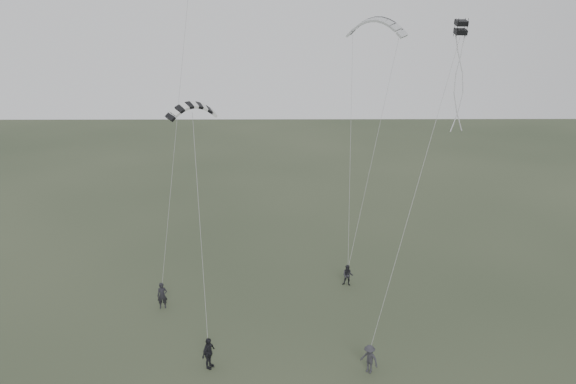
{
  "coord_description": "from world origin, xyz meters",
  "views": [
    {
      "loc": [
        1.19,
        -26.67,
        17.73
      ],
      "look_at": [
        1.43,
        5.4,
        7.44
      ],
      "focal_mm": 35.0,
      "sensor_mm": 36.0,
      "label": 1
    }
  ],
  "objects_px": {
    "flyer_left": "(162,296)",
    "flyer_center": "(209,353)",
    "kite_pale_large": "(376,19)",
    "flyer_right": "(348,275)",
    "flyer_far": "(369,359)",
    "kite_striped": "(192,105)",
    "kite_box": "(461,27)"
  },
  "relations": [
    {
      "from": "flyer_center",
      "to": "kite_box",
      "type": "distance_m",
      "value": 21.47
    },
    {
      "from": "flyer_left",
      "to": "flyer_right",
      "type": "height_order",
      "value": "flyer_left"
    },
    {
      "from": "flyer_right",
      "to": "kite_box",
      "type": "distance_m",
      "value": 17.46
    },
    {
      "from": "flyer_right",
      "to": "flyer_far",
      "type": "distance_m",
      "value": 9.7
    },
    {
      "from": "flyer_left",
      "to": "flyer_far",
      "type": "bearing_deg",
      "value": -39.96
    },
    {
      "from": "flyer_far",
      "to": "kite_box",
      "type": "relative_size",
      "value": 2.26
    },
    {
      "from": "flyer_left",
      "to": "flyer_center",
      "type": "relative_size",
      "value": 0.98
    },
    {
      "from": "flyer_right",
      "to": "flyer_far",
      "type": "height_order",
      "value": "flyer_far"
    },
    {
      "from": "flyer_right",
      "to": "flyer_far",
      "type": "relative_size",
      "value": 0.94
    },
    {
      "from": "flyer_far",
      "to": "kite_pale_large",
      "type": "relative_size",
      "value": 0.35
    },
    {
      "from": "flyer_center",
      "to": "kite_pale_large",
      "type": "xyz_separation_m",
      "value": [
        10.6,
        16.89,
        16.37
      ]
    },
    {
      "from": "flyer_left",
      "to": "kite_pale_large",
      "type": "relative_size",
      "value": 0.38
    },
    {
      "from": "flyer_far",
      "to": "kite_pale_large",
      "type": "xyz_separation_m",
      "value": [
        2.3,
        17.34,
        16.46
      ]
    },
    {
      "from": "flyer_center",
      "to": "kite_pale_large",
      "type": "bearing_deg",
      "value": -5.16
    },
    {
      "from": "flyer_right",
      "to": "kite_box",
      "type": "bearing_deg",
      "value": -24.11
    },
    {
      "from": "kite_striped",
      "to": "kite_box",
      "type": "bearing_deg",
      "value": -31.42
    },
    {
      "from": "flyer_left",
      "to": "kite_pale_large",
      "type": "bearing_deg",
      "value": 25.93
    },
    {
      "from": "kite_striped",
      "to": "flyer_right",
      "type": "bearing_deg",
      "value": -8.54
    },
    {
      "from": "flyer_left",
      "to": "flyer_far",
      "type": "xyz_separation_m",
      "value": [
        11.99,
        -6.72,
        -0.07
      ]
    },
    {
      "from": "flyer_right",
      "to": "flyer_center",
      "type": "distance_m",
      "value": 12.4
    },
    {
      "from": "kite_pale_large",
      "to": "kite_box",
      "type": "relative_size",
      "value": 6.44
    },
    {
      "from": "flyer_far",
      "to": "flyer_center",
      "type": "bearing_deg",
      "value": -143.0
    },
    {
      "from": "flyer_right",
      "to": "kite_striped",
      "type": "xyz_separation_m",
      "value": [
        -9.36,
        -3.63,
        12.15
      ]
    },
    {
      "from": "flyer_center",
      "to": "kite_pale_large",
      "type": "relative_size",
      "value": 0.39
    },
    {
      "from": "flyer_right",
      "to": "flyer_center",
      "type": "bearing_deg",
      "value": -116.48
    },
    {
      "from": "flyer_right",
      "to": "kite_striped",
      "type": "relative_size",
      "value": 0.52
    },
    {
      "from": "flyer_far",
      "to": "kite_pale_large",
      "type": "height_order",
      "value": "kite_pale_large"
    },
    {
      "from": "flyer_far",
      "to": "flyer_right",
      "type": "bearing_deg",
      "value": 130.37
    },
    {
      "from": "flyer_left",
      "to": "kite_box",
      "type": "height_order",
      "value": "kite_box"
    },
    {
      "from": "flyer_right",
      "to": "flyer_far",
      "type": "bearing_deg",
      "value": -74.47
    },
    {
      "from": "kite_pale_large",
      "to": "kite_striped",
      "type": "distance_m",
      "value": 16.82
    },
    {
      "from": "flyer_center",
      "to": "kite_box",
      "type": "relative_size",
      "value": 2.51
    }
  ]
}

